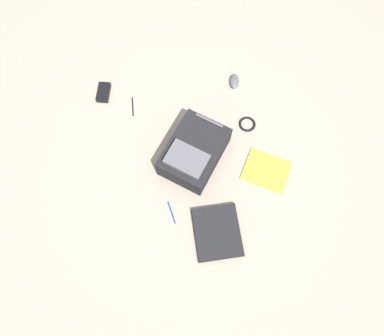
# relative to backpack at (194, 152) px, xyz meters

# --- Properties ---
(ground_plane) EXTENTS (4.08, 4.08, 0.00)m
(ground_plane) POSITION_rel_backpack_xyz_m (-0.02, -0.05, -0.08)
(ground_plane) COLOR gray
(backpack) EXTENTS (0.48, 0.50, 0.18)m
(backpack) POSITION_rel_backpack_xyz_m (0.00, 0.00, 0.00)
(backpack) COLOR black
(backpack) RESTS_ON ground_plane
(laptop) EXTENTS (0.26, 0.30, 0.03)m
(laptop) POSITION_rel_backpack_xyz_m (0.07, -0.47, -0.06)
(laptop) COLOR black
(laptop) RESTS_ON ground_plane
(book_blue) EXTENTS (0.33, 0.32, 0.01)m
(book_blue) POSITION_rel_backpack_xyz_m (0.42, -0.15, -0.07)
(book_blue) COLOR silver
(book_blue) RESTS_ON ground_plane
(computer_mouse) EXTENTS (0.08, 0.12, 0.04)m
(computer_mouse) POSITION_rel_backpack_xyz_m (0.34, 0.49, -0.06)
(computer_mouse) COLOR #4C4C51
(computer_mouse) RESTS_ON ground_plane
(cable_coil) EXTENTS (0.10, 0.10, 0.01)m
(cable_coil) POSITION_rel_backpack_xyz_m (0.36, 0.17, -0.07)
(cable_coil) COLOR black
(cable_coil) RESTS_ON ground_plane
(power_brick) EXTENTS (0.10, 0.15, 0.03)m
(power_brick) POSITION_rel_backpack_xyz_m (-0.52, 0.52, -0.06)
(power_brick) COLOR black
(power_brick) RESTS_ON ground_plane
(pen_black) EXTENTS (0.04, 0.13, 0.01)m
(pen_black) POSITION_rel_backpack_xyz_m (-0.18, -0.32, -0.08)
(pen_black) COLOR #1933B2
(pen_black) RESTS_ON ground_plane
(pen_blue) EXTENTS (0.01, 0.13, 0.01)m
(pen_blue) POSITION_rel_backpack_xyz_m (-0.34, 0.40, -0.08)
(pen_blue) COLOR black
(pen_blue) RESTS_ON ground_plane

